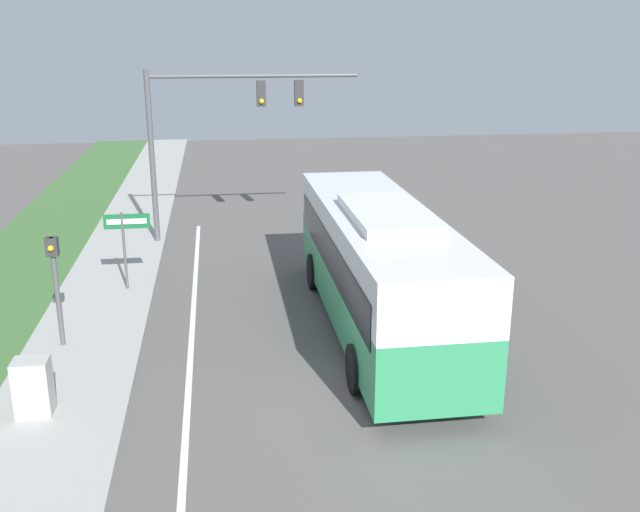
{
  "coord_description": "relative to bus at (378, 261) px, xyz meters",
  "views": [
    {
      "loc": [
        -2.8,
        -13.27,
        7.34
      ],
      "look_at": [
        -0.16,
        4.65,
        1.74
      ],
      "focal_mm": 40.0,
      "sensor_mm": 36.0,
      "label": 1
    }
  ],
  "objects": [
    {
      "name": "street_sign",
      "position": [
        -6.7,
        3.8,
        -0.12
      ],
      "size": [
        1.33,
        0.08,
        2.45
      ],
      "color": "#4C4C51",
      "rests_on": "ground_plane"
    },
    {
      "name": "sidewalk",
      "position": [
        -7.4,
        -3.64,
        -1.81
      ],
      "size": [
        2.8,
        80.0,
        0.12
      ],
      "color": "#9E9E99",
      "rests_on": "ground_plane"
    },
    {
      "name": "pedestrian_signal",
      "position": [
        -7.9,
        -0.13,
        0.08
      ],
      "size": [
        0.28,
        0.34,
        2.84
      ],
      "color": "#4C4C51",
      "rests_on": "ground_plane"
    },
    {
      "name": "signal_gantry",
      "position": [
        -3.89,
        9.04,
        2.68
      ],
      "size": [
        7.51,
        0.41,
        6.26
      ],
      "color": "#4C4C51",
      "rests_on": "ground_plane"
    },
    {
      "name": "utility_cabinet",
      "position": [
        -7.77,
        -3.52,
        -1.17
      ],
      "size": [
        0.69,
        0.55,
        1.17
      ],
      "color": "#A8A8A3",
      "rests_on": "sidewalk"
    },
    {
      "name": "bus",
      "position": [
        0.0,
        0.0,
        0.0
      ],
      "size": [
        2.71,
        10.74,
        3.41
      ],
      "color": "#2D8956",
      "rests_on": "ground_plane"
    },
    {
      "name": "lane_divider_near",
      "position": [
        -4.8,
        -3.64,
        -1.87
      ],
      "size": [
        0.14,
        30.0,
        0.01
      ],
      "color": "silver",
      "rests_on": "ground_plane"
    },
    {
      "name": "ground_plane",
      "position": [
        -1.2,
        -3.64,
        -1.87
      ],
      "size": [
        80.0,
        80.0,
        0.0
      ],
      "primitive_type": "plane",
      "color": "#565451"
    }
  ]
}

